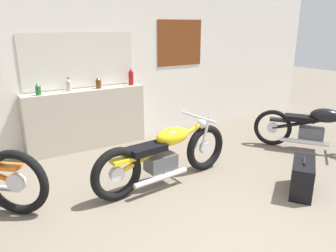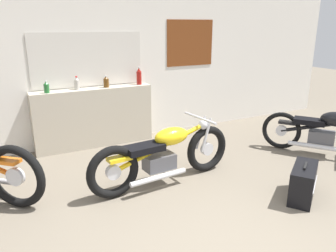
# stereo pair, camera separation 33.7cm
# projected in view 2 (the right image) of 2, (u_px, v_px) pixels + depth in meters

# --- Properties ---
(wall_back) EXTENTS (10.00, 0.07, 2.80)m
(wall_back) POSITION_uv_depth(u_px,v_px,m) (100.00, 59.00, 5.30)
(wall_back) COLOR silver
(wall_back) RESTS_ON ground_plane
(sill_counter) EXTENTS (1.91, 0.28, 0.96)m
(sill_counter) POSITION_uv_depth(u_px,v_px,m) (95.00, 117.00, 5.34)
(sill_counter) COLOR #B7AD99
(sill_counter) RESTS_ON ground_plane
(bottle_leftmost) EXTENTS (0.08, 0.08, 0.18)m
(bottle_leftmost) POSITION_uv_depth(u_px,v_px,m) (46.00, 87.00, 4.82)
(bottle_leftmost) COLOR #23662D
(bottle_leftmost) RESTS_ON sill_counter
(bottle_left_center) EXTENTS (0.08, 0.08, 0.21)m
(bottle_left_center) POSITION_uv_depth(u_px,v_px,m) (77.00, 84.00, 5.08)
(bottle_left_center) COLOR #B7B2A8
(bottle_left_center) RESTS_ON sill_counter
(bottle_center) EXTENTS (0.09, 0.09, 0.19)m
(bottle_center) POSITION_uv_depth(u_px,v_px,m) (106.00, 82.00, 5.26)
(bottle_center) COLOR #5B3814
(bottle_center) RESTS_ON sill_counter
(bottle_right_center) EXTENTS (0.08, 0.08, 0.30)m
(bottle_right_center) POSITION_uv_depth(u_px,v_px,m) (139.00, 77.00, 5.50)
(bottle_right_center) COLOR maroon
(bottle_right_center) RESTS_ON sill_counter
(motorcycle_yellow) EXTENTS (2.00, 0.64, 0.79)m
(motorcycle_yellow) POSITION_uv_depth(u_px,v_px,m) (164.00, 154.00, 4.05)
(motorcycle_yellow) COLOR black
(motorcycle_yellow) RESTS_ON ground_plane
(motorcycle_black) EXTENTS (1.18, 1.59, 0.77)m
(motorcycle_black) POSITION_uv_depth(u_px,v_px,m) (327.00, 131.00, 4.94)
(motorcycle_black) COLOR black
(motorcycle_black) RESTS_ON ground_plane
(hard_case_black) EXTENTS (0.63, 0.54, 0.42)m
(hard_case_black) POSITION_uv_depth(u_px,v_px,m) (303.00, 182.00, 3.75)
(hard_case_black) COLOR black
(hard_case_black) RESTS_ON ground_plane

